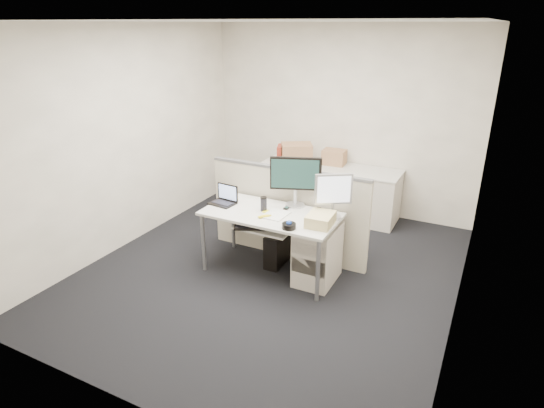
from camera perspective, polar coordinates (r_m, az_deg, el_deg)
The scene contains 29 objects.
floor at distance 5.35m, azimuth -0.14°, elevation -8.40°, with size 4.00×4.50×0.01m, color black.
ceiling at distance 4.62m, azimuth -0.17°, elevation 21.98°, with size 4.00×4.50×0.01m, color white.
wall_back at distance 6.84m, azimuth 8.58°, elevation 10.29°, with size 4.00×0.02×2.70m, color silver.
wall_front at distance 3.11m, azimuth -19.39°, elevation -4.94°, with size 4.00×0.02×2.70m, color silver.
wall_left at distance 5.96m, azimuth -17.70°, elevation 7.83°, with size 0.02×4.50×2.70m, color silver.
wall_right at distance 4.33m, azimuth 24.15°, elevation 1.87°, with size 0.02×4.50×2.70m, color silver.
desk at distance 5.05m, azimuth -0.14°, elevation -1.81°, with size 1.50×0.75×0.73m.
keyboard_tray at distance 4.92m, azimuth -1.10°, elevation -3.03°, with size 0.62×0.32×0.02m, color silver.
drawer_pedestal at distance 5.04m, azimuth 5.74°, elevation -6.27°, with size 0.40×0.55×0.65m, color #BEB4A3.
cubicle_partition at distance 5.46m, azimuth 1.98°, elevation -1.24°, with size 2.00×0.06×1.10m, color #BCB59B.
back_counter at distance 6.81m, azimuth 7.25°, elevation 1.66°, with size 2.00×0.60×0.72m, color #BEB4A3.
monitor_main at distance 5.13m, azimuth 2.97°, elevation 2.80°, with size 0.58×0.22×0.58m, color black.
monitor_small at distance 4.85m, azimuth 7.69°, elevation 0.93°, with size 0.40×0.20×0.49m, color #B7B7BC.
laptop at distance 5.26m, azimuth -6.28°, elevation 1.07°, with size 0.28×0.21×0.21m, color black.
trackball at distance 4.64m, azimuth 2.14°, elevation -2.77°, with size 0.14×0.14×0.06m, color black.
desk_phone at distance 4.85m, azimuth 6.61°, elevation -1.65°, with size 0.23×0.18×0.07m, color black.
paper_stack at distance 4.96m, azimuth 0.48°, elevation -1.35°, with size 0.23×0.30×0.01m, color silver.
sticky_pad at distance 5.04m, azimuth -0.65°, elevation -0.97°, with size 0.07×0.07×0.01m, color #FFF51E.
travel_mug at distance 5.05m, azimuth -1.05°, elevation -0.06°, with size 0.07×0.07×0.15m, color black.
banana at distance 4.89m, azimuth -0.94°, elevation -1.54°, with size 0.16×0.04×0.04m, color yellow.
cellphone at distance 5.14m, azimuth 1.86°, elevation -0.48°, with size 0.05×0.10×0.01m, color black.
manila_folders at distance 4.73m, azimuth 6.10°, elevation -1.94°, with size 0.25×0.32×0.12m, color #DBCB88.
keyboard at distance 4.90m, azimuth -1.84°, elevation -2.83°, with size 0.50×0.18×0.03m, color black.
pc_tower_desk at distance 5.41m, azimuth 0.75°, elevation -5.52°, with size 0.17×0.43×0.41m, color black.
pc_tower_spare_dark at distance 7.01m, azimuth -1.74°, elevation 0.98°, with size 0.17×0.42×0.39m, color black.
pc_tower_spare_silver at distance 7.12m, azimuth -3.51°, elevation 1.50°, with size 0.19×0.47×0.44m, color #B7B7BC.
cardboard_box_left at distance 6.72m, azimuth 3.11°, elevation 6.20°, with size 0.43×0.33×0.33m, color tan.
cardboard_box_right at distance 6.77m, azimuth 7.79°, elevation 5.77°, with size 0.33×0.26×0.24m, color tan.
red_binder at distance 6.86m, azimuth 0.97°, elevation 6.28°, with size 0.07×0.28×0.26m, color maroon.
Camera 1 is at (2.10, -4.12, 2.68)m, focal length 30.00 mm.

